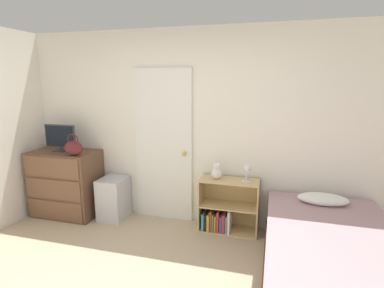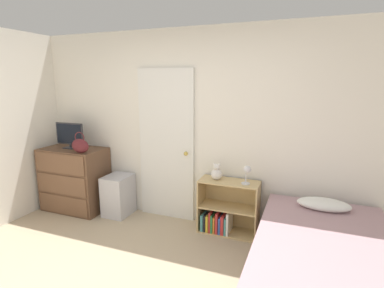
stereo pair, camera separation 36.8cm
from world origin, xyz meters
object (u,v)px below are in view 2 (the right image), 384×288
Objects in this scene: dresser at (75,179)px; bookshelf at (224,212)px; teddy_bear at (217,173)px; bed at (324,268)px; tv at (70,135)px; desk_lamp at (247,172)px; storage_bin at (118,195)px; handbag at (80,146)px.

dresser is 1.25× the size of bookshelf.
bookshelf is at bearing 2.89° from dresser.
teddy_bear is 0.11× the size of bed.
tv is 2.60m from desk_lamp.
storage_bin is at bearing -179.93° from desk_lamp.
dresser reaches higher than teddy_bear.
desk_lamp is at bearing 0.07° from storage_bin.
bed is at bearing -12.00° from tv.
bed is at bearing -9.88° from handbag.
handbag reaches higher than storage_bin.
bookshelf is at bearing 8.38° from handbag.
tv is at bearing -176.47° from storage_bin.
teddy_bear reaches higher than storage_bin.
handbag is at bearing -28.67° from tv.
tv is 0.82× the size of storage_bin.
bed is at bearing -33.66° from teddy_bear.
storage_bin is at bearing 163.83° from bed.
storage_bin is (0.76, 0.05, -0.83)m from tv.
tv is 0.24× the size of bed.
handbag is at bearing -171.62° from bookshelf.
dresser is at bearing -177.05° from teddy_bear.
teddy_bear is 1.56m from bed.
handbag is 1.38× the size of teddy_bear.
teddy_bear is (2.15, 0.11, 0.31)m from dresser.
teddy_bear is at bearing 1.80° from storage_bin.
dresser reaches higher than bed.
dresser is 3.99× the size of desk_lamp.
storage_bin is 0.78× the size of bookshelf.
dresser is at bearing 150.35° from handbag.
tv reaches higher than bookshelf.
teddy_bear is (1.44, 0.05, 0.49)m from storage_bin.
desk_lamp is (2.59, 0.05, -0.28)m from tv.
tv reaches higher than handbag.
handbag is 1.25× the size of desk_lamp.
tv reaches higher than teddy_bear.
storage_bin is 1.52m from teddy_bear.
tv is 2.23m from teddy_bear.
desk_lamp reaches higher than bookshelf.
tv is at bearing -177.61° from teddy_bear.
teddy_bear is (1.85, 0.29, -0.26)m from handbag.
tv reaches higher than dresser.
handbag is at bearing -149.31° from storage_bin.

